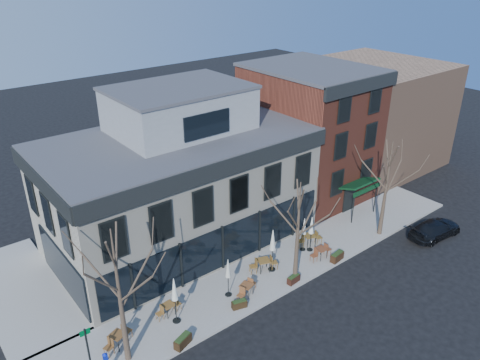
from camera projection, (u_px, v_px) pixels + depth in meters
ground at (222, 270)px, 31.57m from camera, size 120.00×120.00×0.00m
sidewalk_front at (279, 266)px, 31.85m from camera, size 33.50×4.70×0.15m
sidewalk_side at (22, 292)px, 29.43m from camera, size 4.50×12.00×0.15m
corner_building at (179, 182)px, 33.14m from camera, size 18.39×10.39×11.10m
red_brick_building at (308, 131)px, 39.97m from camera, size 8.20×11.78×11.18m
bg_building at (370, 114)px, 46.59m from camera, size 12.00×12.00×10.00m
tree_corner at (120, 296)px, 22.70m from camera, size 3.93×3.98×7.92m
tree_mid at (298, 232)px, 28.88m from camera, size 3.50×3.55×7.04m
tree_right at (386, 188)px, 33.85m from camera, size 3.72×3.77×7.48m
sign_pole at (89, 353)px, 22.29m from camera, size 0.50×0.10×3.40m
parked_sedan at (435, 229)px, 35.11m from camera, size 4.76×2.29×1.34m
cafe_set_0 at (118, 339)px, 25.03m from camera, size 1.94×1.14×1.00m
cafe_set_1 at (169, 308)px, 27.28m from camera, size 1.70×0.73×0.88m
cafe_set_2 at (246, 289)px, 28.81m from camera, size 1.87×1.06×0.96m
cafe_set_3 at (264, 264)px, 31.07m from camera, size 2.02×1.18×1.04m
cafe_set_4 at (321, 252)px, 32.40m from camera, size 1.83×0.76×0.96m
cafe_set_5 at (310, 239)px, 33.84m from camera, size 2.02×1.11×1.04m
umbrella_0 at (174, 292)px, 26.05m from camera, size 0.48×0.48×3.02m
umbrella_1 at (228, 270)px, 28.24m from camera, size 0.43×0.43×2.66m
umbrella_2 at (273, 242)px, 30.44m from camera, size 0.50×0.50×3.12m
umbrella_3 at (304, 228)px, 32.74m from camera, size 0.41×0.41×2.58m
umbrella_4 at (311, 227)px, 32.67m from camera, size 0.43×0.43×2.71m
planter_0 at (183, 341)px, 25.17m from camera, size 1.17×0.77×0.61m
planter_1 at (239, 304)px, 27.90m from camera, size 0.98×0.60×0.51m
planter_2 at (294, 279)px, 30.07m from camera, size 0.97×0.47×0.52m
planter_3 at (337, 256)px, 32.24m from camera, size 1.15×0.58×0.61m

